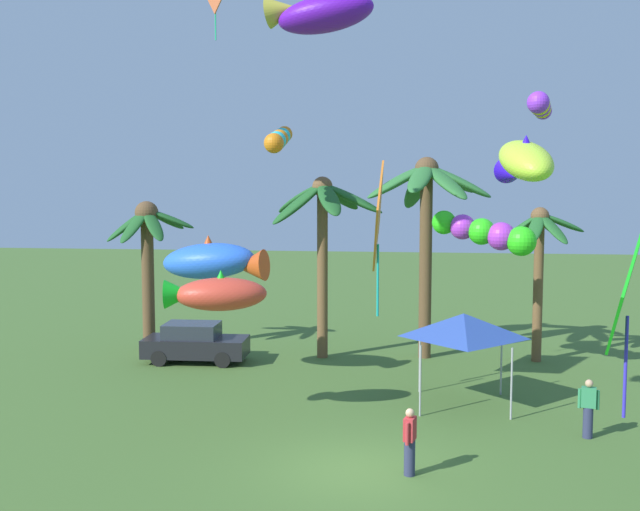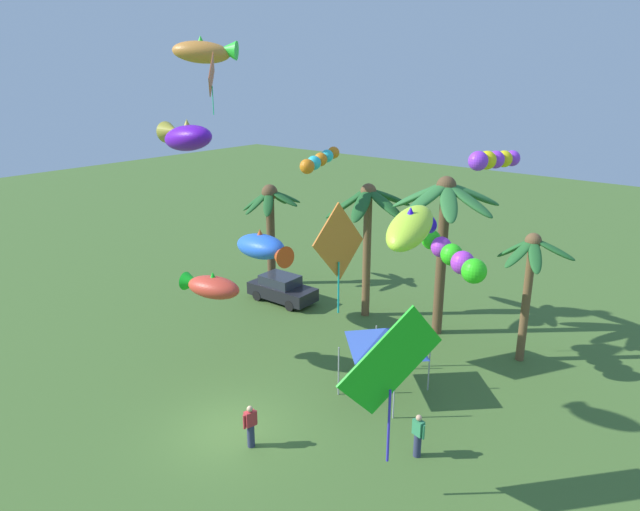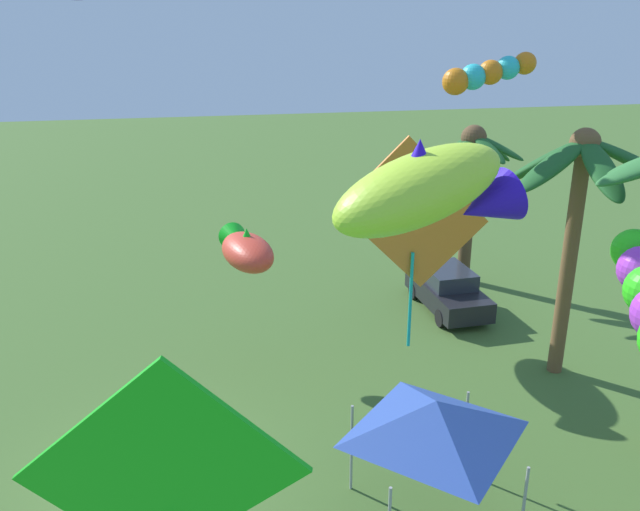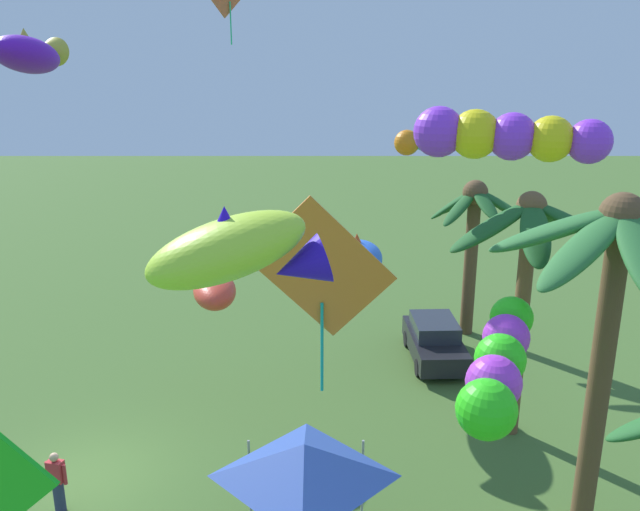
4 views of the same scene
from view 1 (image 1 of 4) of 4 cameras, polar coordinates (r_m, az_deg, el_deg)
ground_plane at (r=18.36m, az=2.72°, el=-16.09°), size 120.00×120.00×0.00m
palm_tree_0 at (r=28.88m, az=0.26°, el=2.99°), size 4.66×4.75×7.09m
palm_tree_1 at (r=29.52m, az=16.44°, el=0.78°), size 3.35×3.22×5.93m
palm_tree_2 at (r=29.15m, az=8.15°, el=4.22°), size 4.98×4.86×7.84m
palm_tree_3 at (r=30.95m, az=-13.02°, el=1.10°), size 3.53×3.45×6.12m
parked_car_0 at (r=29.08m, az=-9.54°, el=-6.59°), size 3.96×1.85×1.51m
spectator_0 at (r=21.49m, az=19.82°, el=-10.92°), size 0.54×0.31×1.59m
spectator_1 at (r=17.92m, az=6.87°, el=-13.91°), size 0.32×0.54×1.59m
festival_tent at (r=23.24m, az=10.91°, el=-5.29°), size 2.86×2.86×2.85m
kite_diamond_0 at (r=23.23m, az=4.47°, el=2.79°), size 0.37×3.49×4.86m
kite_tube_1 at (r=26.09m, az=16.48°, el=10.88°), size 1.12×2.59×0.73m
kite_fish_2 at (r=22.02m, az=15.29°, el=6.92°), size 1.84×3.31×1.73m
kite_tube_4 at (r=26.50m, az=12.62°, el=1.71°), size 3.50×2.03×1.50m
kite_fish_6 at (r=17.20m, az=-0.06°, el=18.05°), size 2.56×1.32×1.11m
kite_fish_7 at (r=25.30m, az=-8.07°, el=-0.42°), size 3.92×2.18×1.61m
kite_fish_8 at (r=20.87m, az=-8.02°, el=-2.90°), size 2.97×1.73×1.15m
kite_diamond_9 at (r=18.63m, az=22.52°, el=-1.76°), size 1.26×3.54×5.12m
kite_tube_10 at (r=26.84m, az=-3.17°, el=8.87°), size 0.70×2.56×1.08m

